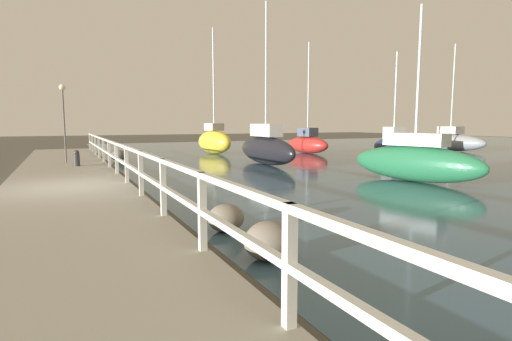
{
  "coord_description": "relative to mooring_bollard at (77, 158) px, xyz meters",
  "views": [
    {
      "loc": [
        -0.09,
        -12.05,
        2.03
      ],
      "look_at": [
        4.79,
        -2.05,
        0.71
      ],
      "focal_mm": 28.0,
      "sensor_mm": 36.0,
      "label": 1
    }
  ],
  "objects": [
    {
      "name": "sailboat_yellow",
      "position": [
        8.62,
        7.27,
        0.25
      ],
      "size": [
        1.97,
        3.72,
        8.13
      ],
      "rotation": [
        0.0,
        0.0,
        0.2
      ],
      "color": "gold",
      "rests_on": "water_surface"
    },
    {
      "name": "sailboat_green",
      "position": [
        10.5,
        -7.81,
        0.11
      ],
      "size": [
        1.97,
        4.98,
        5.96
      ],
      "rotation": [
        0.0,
        0.0,
        0.21
      ],
      "color": "#236B42",
      "rests_on": "water_surface"
    },
    {
      "name": "boulder_upstream",
      "position": [
        2.18,
        -12.71,
        -0.32
      ],
      "size": [
        0.78,
        0.7,
        0.58
      ],
      "color": "slate",
      "rests_on": "ground"
    },
    {
      "name": "sailboat_gray",
      "position": [
        25.21,
        2.34,
        0.1
      ],
      "size": [
        2.09,
        5.43,
        7.66
      ],
      "rotation": [
        0.0,
        0.0,
        0.11
      ],
      "color": "gray",
      "rests_on": "water_surface"
    },
    {
      "name": "boulder_near_dock",
      "position": [
        2.18,
        -10.98,
        -0.36
      ],
      "size": [
        0.7,
        0.63,
        0.52
      ],
      "color": "slate",
      "rests_on": "ground"
    },
    {
      "name": "sailboat_navy",
      "position": [
        17.36,
        0.05,
        0.09
      ],
      "size": [
        1.56,
        3.5,
        6.17
      ],
      "rotation": [
        0.0,
        0.0,
        -0.11
      ],
      "color": "#192347",
      "rests_on": "water_surface"
    },
    {
      "name": "ground_plane",
      "position": [
        -0.44,
        -5.76,
        -0.62
      ],
      "size": [
        120.0,
        120.0,
        0.0
      ],
      "primitive_type": "plane",
      "color": "#4C473D"
    },
    {
      "name": "mooring_bollard",
      "position": [
        0.0,
        0.0,
        0.0
      ],
      "size": [
        0.25,
        0.25,
        0.66
      ],
      "color": "#333338",
      "rests_on": "dock_walkway"
    },
    {
      "name": "railing",
      "position": [
        1.15,
        -5.76,
        0.4
      ],
      "size": [
        0.1,
        32.5,
        1.08
      ],
      "color": "beige",
      "rests_on": "dock_walkway"
    },
    {
      "name": "dock_walkway",
      "position": [
        -0.44,
        -5.76,
        -0.47
      ],
      "size": [
        3.38,
        36.0,
        0.29
      ],
      "color": "gray",
      "rests_on": "ground"
    },
    {
      "name": "dock_lamp",
      "position": [
        -0.37,
        1.81,
        2.21
      ],
      "size": [
        0.27,
        0.27,
        3.43
      ],
      "color": "#514C47",
      "rests_on": "dock_walkway"
    },
    {
      "name": "boulder_far_strip",
      "position": [
        2.22,
        4.66,
        -0.32
      ],
      "size": [
        0.79,
        0.71,
        0.59
      ],
      "color": "#666056",
      "rests_on": "ground"
    },
    {
      "name": "sailboat_red",
      "position": [
        14.42,
        4.87,
        0.08
      ],
      "size": [
        1.89,
        3.78,
        7.3
      ],
      "rotation": [
        0.0,
        0.0,
        0.19
      ],
      "color": "red",
      "rests_on": "water_surface"
    },
    {
      "name": "sailboat_black",
      "position": [
        8.52,
        -0.39,
        0.21
      ],
      "size": [
        1.26,
        5.82,
        7.75
      ],
      "rotation": [
        0.0,
        0.0,
        -0.04
      ],
      "color": "black",
      "rests_on": "water_surface"
    }
  ]
}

